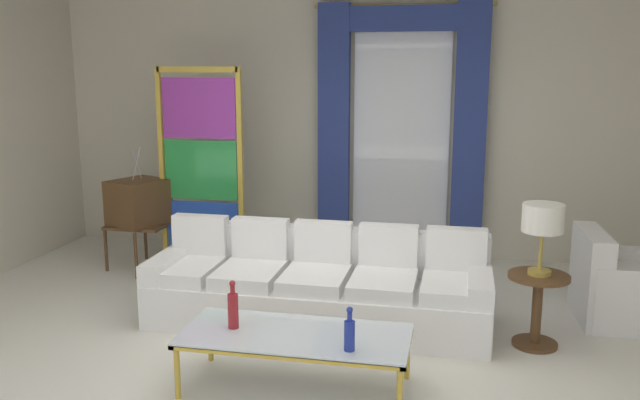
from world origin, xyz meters
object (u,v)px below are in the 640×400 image
vintage_tv (138,204)px  round_side_table (537,303)px  peacock_figurine (240,261)px  couch_white_long (319,288)px  bottle_crystal_tall (233,309)px  armchair_white (620,289)px  bottle_blue_decanter (349,333)px  stained_glass_divider (201,174)px  table_lamp_brass (543,221)px  coffee_table (296,337)px

vintage_tv → round_side_table: 4.27m
peacock_figurine → couch_white_long: bearing=-41.1°
bottle_crystal_tall → round_side_table: (2.16, 1.10, -0.20)m
armchair_white → peacock_figurine: armchair_white is taller
bottle_blue_decanter → bottle_crystal_tall: size_ratio=0.85×
bottle_crystal_tall → armchair_white: bearing=31.8°
stained_glass_divider → bottle_blue_decanter: bearing=-52.6°
stained_glass_divider → table_lamp_brass: bearing=-22.7°
bottle_blue_decanter → bottle_crystal_tall: (-0.86, 0.20, 0.02)m
armchair_white → table_lamp_brass: (-0.77, -0.71, 0.74)m
couch_white_long → table_lamp_brass: table_lamp_brass is taller
coffee_table → stained_glass_divider: bearing=123.6°
coffee_table → bottle_crystal_tall: bearing=179.7°
table_lamp_brass → couch_white_long: bearing=175.0°
armchair_white → table_lamp_brass: bearing=-137.3°
table_lamp_brass → vintage_tv: bearing=162.7°
coffee_table → bottle_blue_decanter: bearing=-26.2°
stained_glass_divider → round_side_table: (3.38, -1.42, -0.70)m
couch_white_long → armchair_white: bearing=12.1°
coffee_table → stained_glass_divider: (-1.68, 2.52, 0.68)m
bottle_blue_decanter → table_lamp_brass: (1.30, 1.30, 0.50)m
vintage_tv → peacock_figurine: bearing=-9.3°
vintage_tv → peacock_figurine: vintage_tv is taller
couch_white_long → bottle_crystal_tall: bearing=-105.4°
armchair_white → peacock_figurine: (-3.61, 0.36, -0.07)m
armchair_white → coffee_table: bearing=-143.8°
bottle_crystal_tall → table_lamp_brass: bearing=27.1°
round_side_table → bottle_crystal_tall: bearing=-152.9°
bottle_blue_decanter → bottle_crystal_tall: bottle_crystal_tall is taller
armchair_white → table_lamp_brass: size_ratio=1.50×
bottle_crystal_tall → bottle_blue_decanter: bearing=-13.3°
couch_white_long → coffee_table: bearing=-85.4°
stained_glass_divider → peacock_figurine: 1.06m
vintage_tv → table_lamp_brass: (4.06, -1.26, 0.30)m
coffee_table → armchair_white: armchair_white is taller
bottle_blue_decanter → armchair_white: bearing=44.2°
peacock_figurine → table_lamp_brass: bearing=-20.5°
peacock_figurine → table_lamp_brass: (2.84, -1.07, 0.81)m
couch_white_long → stained_glass_divider: stained_glass_divider is taller
table_lamp_brass → peacock_figurine: bearing=159.5°
bottle_crystal_tall → peacock_figurine: bearing=107.6°
couch_white_long → stained_glass_divider: bearing=141.4°
stained_glass_divider → coffee_table: bearing=-56.4°
armchair_white → round_side_table: bearing=-137.3°
couch_white_long → bottle_blue_decanter: 1.56m
bottle_crystal_tall → vintage_tv: vintage_tv is taller
couch_white_long → peacock_figurine: (-1.04, 0.91, -0.09)m
couch_white_long → peacock_figurine: size_ratio=4.87×
bottle_crystal_tall → armchair_white: 3.45m
bottle_blue_decanter → couch_white_long: bearing=109.1°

